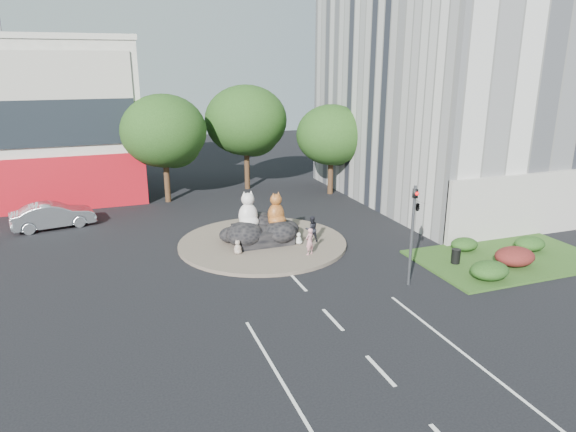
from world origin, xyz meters
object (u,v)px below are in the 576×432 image
at_px(kitten_calico, 238,247).
at_px(kitten_white, 299,238).
at_px(pedestrian_pink, 310,241).
at_px(litter_bin, 456,256).
at_px(pedestrian_dark, 312,229).
at_px(cat_tabby, 276,209).
at_px(cat_white, 248,209).
at_px(parked_car, 53,215).

distance_m(kitten_calico, kitten_white, 3.80).
distance_m(pedestrian_pink, litter_bin, 7.89).
height_order(kitten_calico, pedestrian_dark, pedestrian_dark).
distance_m(cat_tabby, pedestrian_pink, 3.38).
bearing_deg(cat_white, pedestrian_pink, -58.51).
xyz_separation_m(kitten_white, parked_car, (-13.82, 8.98, 0.28)).
height_order(cat_tabby, kitten_white, cat_tabby).
bearing_deg(litter_bin, cat_white, 144.26).
height_order(pedestrian_dark, litter_bin, pedestrian_dark).
xyz_separation_m(pedestrian_dark, parked_car, (-14.66, 8.91, -0.16)).
xyz_separation_m(cat_tabby, kitten_calico, (-2.79, -1.54, -1.51)).
bearing_deg(pedestrian_pink, kitten_calico, -47.66).
bearing_deg(cat_white, pedestrian_dark, -28.07).
relative_size(kitten_calico, parked_car, 0.16).
bearing_deg(pedestrian_pink, kitten_white, -117.62).
height_order(cat_tabby, parked_car, cat_tabby).
bearing_deg(parked_car, cat_tabby, -131.49).
relative_size(kitten_white, parked_car, 0.14).
height_order(pedestrian_pink, parked_car, pedestrian_pink).
distance_m(cat_tabby, kitten_calico, 3.53).
distance_m(cat_white, pedestrian_pink, 4.31).
relative_size(cat_white, pedestrian_pink, 1.45).
bearing_deg(parked_car, pedestrian_dark, -131.62).
relative_size(pedestrian_pink, litter_bin, 1.94).
bearing_deg(kitten_white, pedestrian_pink, -139.10).
distance_m(kitten_white, pedestrian_dark, 0.95).
bearing_deg(cat_tabby, kitten_white, -74.29).
bearing_deg(cat_white, litter_bin, -43.55).
bearing_deg(cat_white, kitten_white, -34.97).
xyz_separation_m(pedestrian_pink, litter_bin, (6.96, -3.70, -0.45)).
xyz_separation_m(cat_white, kitten_white, (2.67, -1.37, -1.64)).
xyz_separation_m(kitten_calico, pedestrian_pink, (3.72, -1.51, 0.36)).
relative_size(kitten_calico, pedestrian_dark, 0.51).
distance_m(pedestrian_dark, parked_car, 17.15).
height_order(kitten_white, pedestrian_dark, pedestrian_dark).
bearing_deg(cat_white, cat_tabby, -12.76).
height_order(kitten_white, litter_bin, kitten_white).
bearing_deg(litter_bin, kitten_calico, 154.03).
distance_m(kitten_calico, pedestrian_dark, 4.66).
bearing_deg(cat_tabby, parked_car, 125.68).
bearing_deg(kitten_calico, kitten_white, 33.14).
height_order(cat_white, litter_bin, cat_white).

